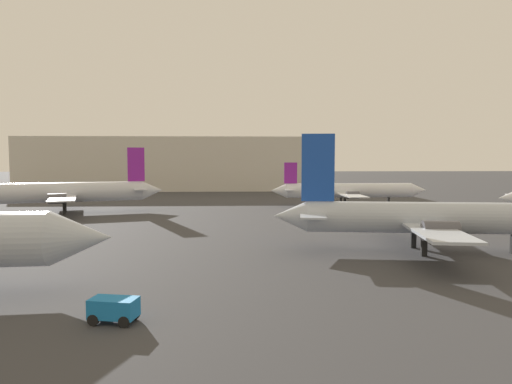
% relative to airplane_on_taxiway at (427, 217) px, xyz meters
% --- Properties ---
extents(airplane_on_taxiway, '(28.96, 22.12, 10.81)m').
position_rel_airplane_on_taxiway_xyz_m(airplane_on_taxiway, '(0.00, 0.00, 0.00)').
color(airplane_on_taxiway, '#B2BCCC').
rests_on(airplane_on_taxiway, ground_plane).
extents(airplane_far_left, '(32.36, 22.97, 10.32)m').
position_rel_airplane_on_taxiway_xyz_m(airplane_far_left, '(-44.95, 31.70, 0.12)').
color(airplane_far_left, silver).
rests_on(airplane_far_left, ground_plane).
extents(airplane_far_right, '(28.63, 21.97, 7.83)m').
position_rel_airplane_on_taxiway_xyz_m(airplane_far_right, '(3.07, 41.89, -0.43)').
color(airplane_far_right, silver).
rests_on(airplane_far_right, ground_plane).
extents(baggage_cart, '(2.62, 1.81, 1.30)m').
position_rel_airplane_on_taxiway_xyz_m(baggage_cart, '(-23.85, -17.26, -2.42)').
color(baggage_cart, '#1972BF').
rests_on(baggage_cart, ground_plane).
extents(terminal_building, '(80.47, 21.07, 14.19)m').
position_rel_airplane_on_taxiway_xyz_m(terminal_building, '(-33.78, 88.85, 3.92)').
color(terminal_building, beige).
rests_on(terminal_building, ground_plane).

